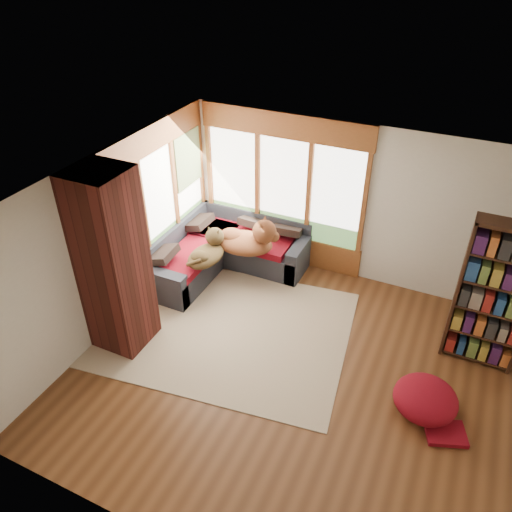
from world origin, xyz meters
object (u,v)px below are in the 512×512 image
Objects in this scene: sectional_sofa at (222,255)px; dog_brindle at (208,249)px; brick_chimney at (113,263)px; area_rug at (224,327)px; bookshelf at (494,297)px; dog_tan at (249,237)px; pouf at (426,398)px.

dog_brindle is (0.06, -0.52, 0.44)m from sectional_sofa.
brick_chimney is 0.73× the size of area_rug.
bookshelf is (4.09, -0.36, 0.75)m from sectional_sofa.
sectional_sofa is (0.45, 2.05, -1.00)m from brick_chimney.
brick_chimney reaches higher than sectional_sofa.
dog_tan reaches higher than area_rug.
sectional_sofa is at bearing 156.39° from pouf.
bookshelf reaches higher than dog_tan.
brick_chimney is at bearing 166.16° from dog_brindle.
sectional_sofa is 4.18m from bookshelf.
dog_tan is at bearing 174.87° from bookshelf.
bookshelf is at bearing 15.34° from area_rug.
sectional_sofa is 3.94m from pouf.
dog_tan is (0.53, -0.04, 0.51)m from sectional_sofa.
area_rug is 4.47× the size of dog_brindle.
brick_chimney is 1.70m from dog_brindle.
sectional_sofa is 1.05× the size of bookshelf.
pouf reaches higher than area_rug.
brick_chimney is 1.18× the size of sectional_sofa.
dog_brindle is (-4.03, -0.16, -0.30)m from bookshelf.
brick_chimney is 1.24× the size of bookshelf.
brick_chimney is 4.85m from bookshelf.
dog_tan is at bearing 153.48° from pouf.
bookshelf is at bearing 68.47° from pouf.
dog_brindle is at bearing -177.68° from bookshelf.
dog_brindle is (0.51, 1.52, -0.55)m from brick_chimney.
brick_chimney reaches higher than area_rug.
pouf is (2.89, -0.29, 0.21)m from area_rug.
bookshelf is 2.63× the size of dog_brindle.
brick_chimney is 3.39× the size of pouf.
area_rug is at bearing -55.80° from sectional_sofa.
brick_chimney reaches higher than dog_brindle.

